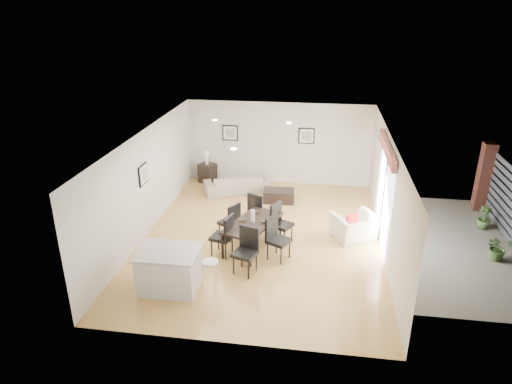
# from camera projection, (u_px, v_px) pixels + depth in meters

# --- Properties ---
(ground) EXTENTS (8.00, 8.00, 0.00)m
(ground) POSITION_uv_depth(u_px,v_px,m) (262.00, 237.00, 11.76)
(ground) COLOR tan
(ground) RESTS_ON ground
(wall_back) EXTENTS (6.00, 0.04, 2.70)m
(wall_back) POSITION_uv_depth(u_px,v_px,m) (279.00, 143.00, 14.90)
(wall_back) COLOR beige
(wall_back) RESTS_ON ground
(wall_front) EXTENTS (6.00, 0.04, 2.70)m
(wall_front) POSITION_uv_depth(u_px,v_px,m) (230.00, 279.00, 7.59)
(wall_front) COLOR beige
(wall_front) RESTS_ON ground
(wall_left) EXTENTS (0.04, 8.00, 2.70)m
(wall_left) POSITION_uv_depth(u_px,v_px,m) (146.00, 183.00, 11.65)
(wall_left) COLOR beige
(wall_left) RESTS_ON ground
(wall_right) EXTENTS (0.04, 8.00, 2.70)m
(wall_right) POSITION_uv_depth(u_px,v_px,m) (387.00, 196.00, 10.84)
(wall_right) COLOR beige
(wall_right) RESTS_ON ground
(ceiling) EXTENTS (6.00, 8.00, 0.02)m
(ceiling) POSITION_uv_depth(u_px,v_px,m) (263.00, 136.00, 10.73)
(ceiling) COLOR white
(ceiling) RESTS_ON wall_back
(sofa) EXTENTS (2.13, 1.50, 0.58)m
(sofa) POSITION_uv_depth(u_px,v_px,m) (236.00, 184.00, 14.48)
(sofa) COLOR #A19582
(sofa) RESTS_ON ground
(armchair) EXTENTS (1.34, 1.28, 0.67)m
(armchair) POSITION_uv_depth(u_px,v_px,m) (355.00, 227.00, 11.58)
(armchair) COLOR white
(armchair) RESTS_ON ground
(courtyard_plant_a) EXTENTS (0.63, 0.57, 0.62)m
(courtyard_plant_a) POSITION_uv_depth(u_px,v_px,m) (499.00, 248.00, 10.65)
(courtyard_plant_a) COLOR #3A5926
(courtyard_plant_a) RESTS_ON ground
(courtyard_plant_b) EXTENTS (0.36, 0.36, 0.63)m
(courtyard_plant_b) POSITION_uv_depth(u_px,v_px,m) (484.00, 218.00, 12.13)
(courtyard_plant_b) COLOR #3A5926
(courtyard_plant_b) RESTS_ON ground
(dining_table) EXTENTS (1.39, 1.89, 0.71)m
(dining_table) POSITION_uv_depth(u_px,v_px,m) (253.00, 225.00, 11.03)
(dining_table) COLOR black
(dining_table) RESTS_ON ground
(dining_chair_wnear) EXTENTS (0.56, 0.56, 1.04)m
(dining_chair_wnear) POSITION_uv_depth(u_px,v_px,m) (225.00, 233.00, 10.73)
(dining_chair_wnear) COLOR black
(dining_chair_wnear) RESTS_ON ground
(dining_chair_wfar) EXTENTS (0.60, 0.60, 0.97)m
(dining_chair_wfar) POSITION_uv_depth(u_px,v_px,m) (231.00, 220.00, 11.50)
(dining_chair_wfar) COLOR black
(dining_chair_wfar) RESTS_ON ground
(dining_chair_enear) EXTENTS (0.64, 0.64, 1.06)m
(dining_chair_enear) POSITION_uv_depth(u_px,v_px,m) (276.00, 235.00, 10.62)
(dining_chair_enear) COLOR black
(dining_chair_enear) RESTS_ON ground
(dining_chair_efar) EXTENTS (0.62, 0.62, 1.02)m
(dining_chair_efar) POSITION_uv_depth(u_px,v_px,m) (279.00, 220.00, 11.40)
(dining_chair_efar) COLOR black
(dining_chair_efar) RESTS_ON ground
(dining_chair_head) EXTENTS (0.61, 0.61, 1.06)m
(dining_chair_head) POSITION_uv_depth(u_px,v_px,m) (247.00, 247.00, 10.09)
(dining_chair_head) COLOR black
(dining_chair_head) RESTS_ON ground
(dining_chair_foot) EXTENTS (0.61, 0.61, 1.02)m
(dining_chair_foot) POSITION_uv_depth(u_px,v_px,m) (257.00, 209.00, 12.03)
(dining_chair_foot) COLOR black
(dining_chair_foot) RESTS_ON ground
(vase) EXTENTS (0.83, 1.27, 0.65)m
(vase) POSITION_uv_depth(u_px,v_px,m) (253.00, 212.00, 10.91)
(vase) COLOR white
(vase) RESTS_ON dining_table
(coffee_table) EXTENTS (0.96, 0.61, 0.37)m
(coffee_table) POSITION_uv_depth(u_px,v_px,m) (279.00, 196.00, 13.84)
(coffee_table) COLOR black
(coffee_table) RESTS_ON ground
(side_table) EXTENTS (0.63, 0.63, 0.64)m
(side_table) POSITION_uv_depth(u_px,v_px,m) (207.00, 173.00, 15.30)
(side_table) COLOR black
(side_table) RESTS_ON ground
(table_lamp) EXTENTS (0.22, 0.22, 0.42)m
(table_lamp) POSITION_uv_depth(u_px,v_px,m) (207.00, 156.00, 15.07)
(table_lamp) COLOR white
(table_lamp) RESTS_ON side_table
(cushion) EXTENTS (0.32, 0.30, 0.34)m
(cushion) POSITION_uv_depth(u_px,v_px,m) (352.00, 221.00, 11.42)
(cushion) COLOR maroon
(cushion) RESTS_ON armchair
(kitchen_island) EXTENTS (1.29, 1.00, 0.90)m
(kitchen_island) POSITION_uv_depth(u_px,v_px,m) (169.00, 269.00, 9.51)
(kitchen_island) COLOR silver
(kitchen_island) RESTS_ON ground
(bar_stool) EXTENTS (0.33, 0.33, 0.73)m
(bar_stool) POSITION_uv_depth(u_px,v_px,m) (210.00, 266.00, 9.33)
(bar_stool) COLOR silver
(bar_stool) RESTS_ON ground
(framed_print_back_left) EXTENTS (0.52, 0.04, 0.52)m
(framed_print_back_left) POSITION_uv_depth(u_px,v_px,m) (230.00, 133.00, 14.97)
(framed_print_back_left) COLOR black
(framed_print_back_left) RESTS_ON wall_back
(framed_print_back_right) EXTENTS (0.52, 0.04, 0.52)m
(framed_print_back_right) POSITION_uv_depth(u_px,v_px,m) (306.00, 136.00, 14.64)
(framed_print_back_right) COLOR black
(framed_print_back_right) RESTS_ON wall_back
(framed_print_left_wall) EXTENTS (0.04, 0.52, 0.52)m
(framed_print_left_wall) POSITION_uv_depth(u_px,v_px,m) (143.00, 174.00, 11.35)
(framed_print_left_wall) COLOR black
(framed_print_left_wall) RESTS_ON wall_left
(sliding_door) EXTENTS (0.12, 2.70, 2.57)m
(sliding_door) POSITION_uv_depth(u_px,v_px,m) (385.00, 179.00, 11.00)
(sliding_door) COLOR white
(sliding_door) RESTS_ON wall_right
(courtyard) EXTENTS (6.00, 6.00, 2.00)m
(courtyard) POSITION_uv_depth(u_px,v_px,m) (511.00, 206.00, 11.37)
(courtyard) COLOR gray
(courtyard) RESTS_ON ground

